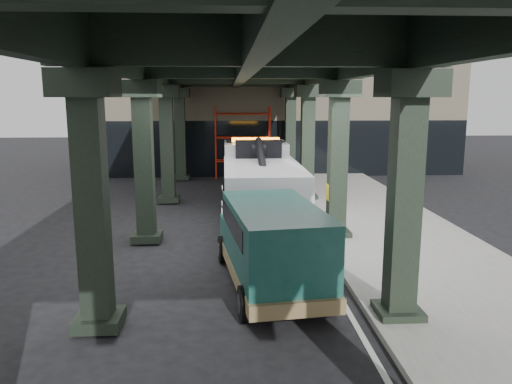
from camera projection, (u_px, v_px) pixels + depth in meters
name	position (u px, v px, depth m)	size (l,w,h in m)	color
ground	(259.00, 260.00, 13.98)	(90.00, 90.00, 0.00)	black
sidewalk	(393.00, 236.00, 16.17)	(5.00, 40.00, 0.15)	gray
lane_stripe	(308.00, 239.00, 16.03)	(0.12, 38.00, 0.01)	silver
viaduct	(241.00, 65.00, 14.90)	(7.40, 32.00, 6.40)	black
building	(270.00, 105.00, 32.96)	(22.00, 10.00, 8.00)	#C6B793
scaffolding	(243.00, 141.00, 27.95)	(3.08, 0.88, 4.00)	red
tow_truck	(259.00, 179.00, 18.87)	(2.87, 9.24, 3.02)	black
towed_van	(272.00, 243.00, 11.73)	(2.60, 5.33, 2.08)	#12433C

